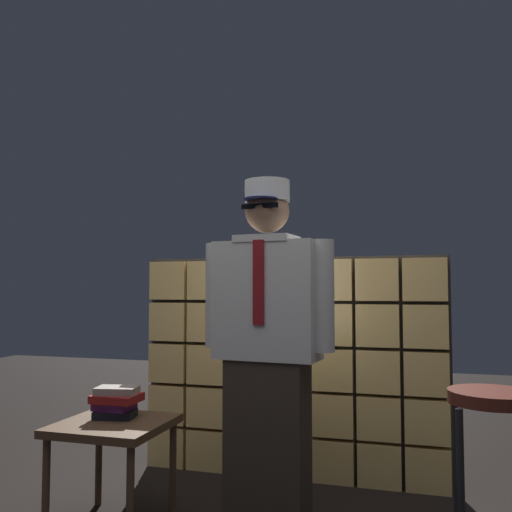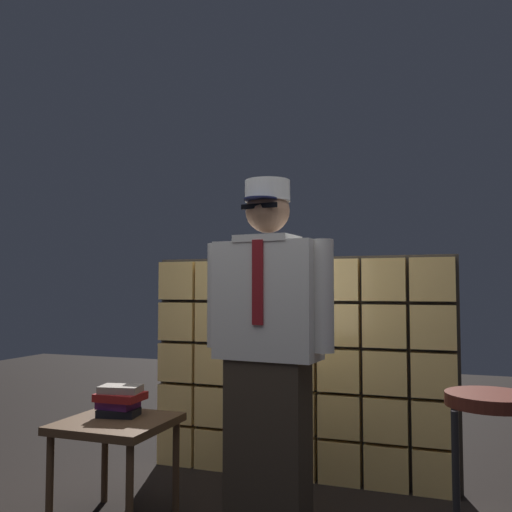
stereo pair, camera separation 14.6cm
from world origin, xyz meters
The scene contains 6 objects.
glass_block_wall centered at (0.00, 1.29, 0.67)m, with size 1.94×0.10×1.39m.
standing_person centered at (0.06, 0.54, 0.89)m, with size 0.68×0.31×1.71m.
bar_stool centered at (1.06, 0.29, 0.57)m, with size 0.34×0.34×0.76m.
side_table centered at (-0.68, 0.36, 0.44)m, with size 0.52×0.52×0.51m.
book_stack centered at (-0.71, 0.43, 0.59)m, with size 0.23×0.18×0.15m.
coffee_mug centered at (-0.76, 0.40, 0.56)m, with size 0.13×0.08×0.09m.
Camera 1 is at (0.78, -2.07, 1.17)m, focal length 38.31 mm.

